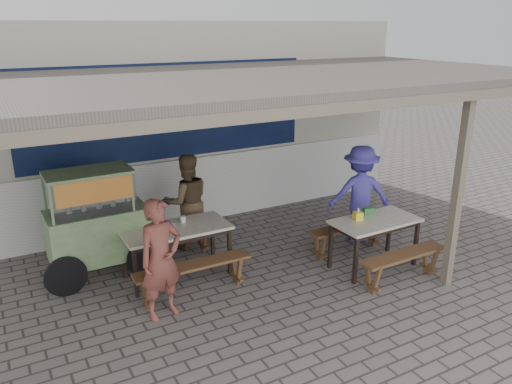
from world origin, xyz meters
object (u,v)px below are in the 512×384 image
object	(u,v)px
tissue_box	(358,216)
condiment_bowl	(169,227)
bench_left_street	(193,271)
vendor_cart	(96,220)
donation_box	(368,211)
table_right	(375,225)
condiment_jar	(183,219)
patron_wall_side	(187,202)
patron_street_side	(161,259)
table_left	(176,233)
bench_right_street	(403,261)
bench_left_wall	(163,239)
patron_right_table	(360,193)
bench_right_wall	(348,232)

from	to	relation	value
tissue_box	condiment_bowl	size ratio (longest dim) A/B	0.65
bench_left_street	tissue_box	size ratio (longest dim) A/B	13.59
vendor_cart	donation_box	world-z (taller)	vendor_cart
table_right	condiment_jar	size ratio (longest dim) A/B	14.28
donation_box	patron_wall_side	bearing A→B (deg)	141.39
patron_street_side	patron_wall_side	size ratio (longest dim) A/B	0.98
table_right	table_left	bearing A→B (deg)	156.13
patron_wall_side	donation_box	xyz separation A→B (m)	(2.20, -1.76, 0.03)
bench_right_street	condiment_bowl	distance (m)	3.29
bench_right_street	condiment_jar	world-z (taller)	condiment_jar
condiment_jar	donation_box	bearing A→B (deg)	-22.24
donation_box	bench_left_street	bearing A→B (deg)	173.80
bench_right_street	patron_wall_side	distance (m)	3.38
bench_left_wall	patron_wall_side	bearing A→B (deg)	27.13
bench_right_street	condiment_bowl	world-z (taller)	condiment_bowl
bench_right_street	donation_box	size ratio (longest dim) A/B	8.79
patron_wall_side	condiment_bowl	size ratio (longest dim) A/B	8.64
table_left	vendor_cart	size ratio (longest dim) A/B	0.76
patron_street_side	patron_wall_side	distance (m)	2.02
table_right	patron_street_side	xyz separation A→B (m)	(-3.16, 0.23, 0.10)
table_right	condiment_jar	distance (m)	2.79
table_right	patron_right_table	size ratio (longest dim) A/B	0.81
patron_wall_side	tissue_box	bearing A→B (deg)	144.51
bench_left_street	tissue_box	distance (m)	2.51
bench_right_street	condiment_jar	distance (m)	3.14
bench_left_street	bench_right_wall	size ratio (longest dim) A/B	1.14
patron_right_table	patron_wall_side	bearing A→B (deg)	2.49
table_left	vendor_cart	world-z (taller)	vendor_cart
bench_left_street	patron_wall_side	world-z (taller)	patron_wall_side
table_right	patron_right_table	xyz separation A→B (m)	(0.46, 0.91, 0.14)
bench_left_wall	table_right	xyz separation A→B (m)	(2.66, -1.72, 0.33)
table_left	patron_wall_side	xyz separation A→B (m)	(0.51, 0.86, 0.10)
table_left	tissue_box	bearing A→B (deg)	-22.11
table_right	tissue_box	size ratio (longest dim) A/B	11.08
bench_left_street	donation_box	xyz separation A→B (m)	(2.70, -0.29, 0.46)
patron_street_side	condiment_bowl	distance (m)	1.01
patron_street_side	condiment_bowl	xyz separation A→B (m)	(0.42, 0.92, 0.01)
bench_right_street	table_right	bearing A→B (deg)	90.00
bench_left_wall	patron_wall_side	distance (m)	0.72
tissue_box	table_left	bearing A→B (deg)	157.92
vendor_cart	patron_right_table	size ratio (longest dim) A/B	1.22
patron_wall_side	condiment_jar	bearing A→B (deg)	72.90
bench_right_wall	patron_wall_side	size ratio (longest dim) A/B	0.89
bench_left_wall	patron_street_side	distance (m)	1.63
bench_right_street	tissue_box	xyz separation A→B (m)	(-0.23, 0.72, 0.47)
bench_right_wall	tissue_box	world-z (taller)	tissue_box
patron_right_table	tissue_box	xyz separation A→B (m)	(-0.68, -0.78, 0.00)
bench_right_street	table_left	bearing A→B (deg)	146.35
patron_right_table	condiment_jar	xyz separation A→B (m)	(-2.95, 0.35, -0.01)
vendor_cart	bench_left_street	bearing A→B (deg)	-51.86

